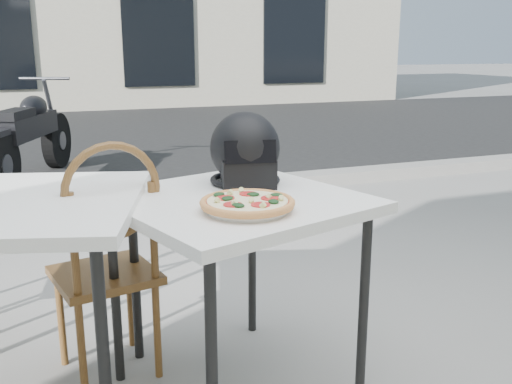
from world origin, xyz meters
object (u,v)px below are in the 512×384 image
object	(u,v)px
cafe_chair_main	(108,251)
cafe_table_side	(12,220)
plate	(247,209)
motorcycle	(31,138)
pizza	(247,202)
cafe_table_main	(235,215)
helmet	(245,152)

from	to	relation	value
cafe_chair_main	cafe_table_side	distance (m)	0.39
plate	motorcycle	size ratio (longest dim) A/B	0.17
pizza	cafe_chair_main	bearing A→B (deg)	133.66
motorcycle	cafe_chair_main	bearing A→B (deg)	-64.22
pizza	cafe_chair_main	distance (m)	0.66
cafe_table_main	helmet	bearing A→B (deg)	59.78
helmet	motorcycle	bearing A→B (deg)	112.52
pizza	cafe_table_side	world-z (taller)	pizza
helmet	cafe_table_side	size ratio (longest dim) A/B	0.32
plate	motorcycle	xyz separation A→B (m)	(-0.70, 4.39, -0.35)
cafe_table_main	motorcycle	world-z (taller)	motorcycle
pizza	cafe_table_side	bearing A→B (deg)	155.65
cafe_table_main	pizza	world-z (taller)	pizza
pizza	helmet	world-z (taller)	helmet
cafe_table_main	cafe_table_side	distance (m)	0.78
cafe_table_side	motorcycle	xyz separation A→B (m)	(0.04, 4.06, -0.29)
cafe_chair_main	motorcycle	bearing A→B (deg)	-97.28
cafe_table_main	motorcycle	size ratio (longest dim) A/B	0.53
plate	pizza	bearing A→B (deg)	55.91
helmet	pizza	bearing A→B (deg)	-98.28
cafe_table_main	cafe_table_side	xyz separation A→B (m)	(-0.77, 0.14, 0.03)
plate	cafe_chair_main	xyz separation A→B (m)	(-0.42, 0.44, -0.24)
cafe_table_main	helmet	world-z (taller)	helmet
cafe_chair_main	cafe_table_side	world-z (taller)	cafe_chair_main
cafe_table_main	motorcycle	xyz separation A→B (m)	(-0.72, 4.20, -0.27)
plate	cafe_table_side	xyz separation A→B (m)	(-0.74, 0.34, -0.05)
cafe_table_main	plate	bearing A→B (deg)	-97.18
pizza	motorcycle	distance (m)	4.46
helmet	cafe_table_side	distance (m)	0.89
helmet	cafe_table_main	bearing A→B (deg)	-109.37
cafe_chair_main	plate	bearing A→B (deg)	122.28
plate	pizza	distance (m)	0.02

